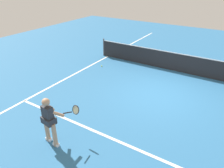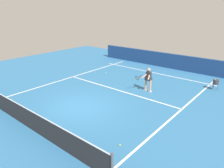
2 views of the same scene
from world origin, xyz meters
The scene contains 6 objects.
ground_plane centered at (0.00, 0.00, 0.00)m, with size 28.15×28.15×0.00m, color teal.
service_line_marking centered at (0.00, -3.34, 0.00)m, with size 8.78×0.10×0.01m, color white.
sideline_left_marking centered at (-4.39, 0.00, 0.00)m, with size 0.10×19.65×0.01m, color white.
court_net centered at (0.00, 2.81, 0.50)m, with size 9.46×0.08×1.06m.
tennis_player centered at (-1.65, -4.41, 0.85)m, with size 0.86×0.91×1.55m.
tennis_ball_far centered at (-3.78, 1.24, 0.03)m, with size 0.07×0.07×0.07m, color #D1E533.
Camera 1 is at (2.44, -7.60, 4.50)m, focal length 34.02 mm.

